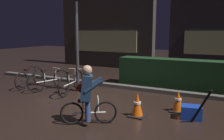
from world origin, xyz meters
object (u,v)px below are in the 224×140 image
closed_umbrella (201,107)px  parked_bike_leftmost (30,78)px  parked_bike_center_left (71,82)px  blue_crate (191,112)px  cyclist (87,95)px  street_post (77,48)px  traffic_cone_near (137,105)px  parked_bike_left_mid (49,80)px  traffic_cone_far (178,101)px

closed_umbrella → parked_bike_leftmost: bearing=-165.9°
parked_bike_leftmost → parked_bike_center_left: size_ratio=0.93×
parked_bike_leftmost → closed_umbrella: bearing=-105.2°
parked_bike_center_left → blue_crate: (3.71, -0.59, -0.19)m
blue_crate → cyclist: bearing=-146.4°
street_post → traffic_cone_near: street_post is taller
parked_bike_left_mid → closed_umbrella: bearing=-83.5°
street_post → blue_crate: size_ratio=6.44×
parked_bike_leftmost → blue_crate: parked_bike_leftmost is taller
parked_bike_left_mid → parked_bike_leftmost: bearing=104.5°
street_post → parked_bike_left_mid: bearing=-162.0°
street_post → blue_crate: street_post is taller
parked_bike_leftmost → closed_umbrella: closed_umbrella is taller
parked_bike_left_mid → blue_crate: size_ratio=3.45×
parked_bike_leftmost → closed_umbrella: 5.79m
traffic_cone_near → blue_crate: bearing=19.6°
parked_bike_center_left → blue_crate: bearing=-108.6°
blue_crate → closed_umbrella: 0.41m
parked_bike_left_mid → parked_bike_center_left: bearing=-73.6°
traffic_cone_far → closed_umbrella: size_ratio=0.63×
parked_bike_center_left → cyclist: cyclist is taller
street_post → parked_bike_leftmost: bearing=-171.4°
parked_bike_leftmost → cyclist: (3.60, -1.89, 0.31)m
traffic_cone_far → blue_crate: bearing=-44.4°
blue_crate → cyclist: 2.34m
closed_umbrella → blue_crate: bearing=154.4°
parked_bike_center_left → blue_crate: 3.76m
street_post → cyclist: bearing=-50.7°
traffic_cone_near → cyclist: (-0.78, -0.86, 0.36)m
parked_bike_center_left → traffic_cone_far: size_ratio=3.02×
closed_umbrella → traffic_cone_near: bearing=-150.9°
traffic_cone_near → street_post: bearing=153.0°
street_post → traffic_cone_near: (2.55, -1.30, -1.15)m
street_post → parked_bike_center_left: size_ratio=1.76×
traffic_cone_near → traffic_cone_far: 1.07m
traffic_cone_near → closed_umbrella: (1.35, 0.15, 0.12)m
parked_bike_left_mid → parked_bike_center_left: 0.91m
parked_bike_left_mid → cyclist: cyclist is taller
parked_bike_leftmost → cyclist: cyclist is taller
parked_bike_leftmost → parked_bike_left_mid: 0.88m
street_post → parked_bike_center_left: 1.12m
parked_bike_left_mid → blue_crate: parked_bike_left_mid is taller
blue_crate → traffic_cone_far: bearing=135.6°
parked_bike_leftmost → parked_bike_center_left: 1.79m
parked_bike_center_left → closed_umbrella: closed_umbrella is taller
parked_bike_leftmost → cyclist: bearing=-124.2°
street_post → closed_umbrella: size_ratio=3.34×
parked_bike_leftmost → traffic_cone_near: (4.38, -1.02, -0.05)m
traffic_cone_near → blue_crate: size_ratio=1.28×
street_post → blue_crate: 3.99m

